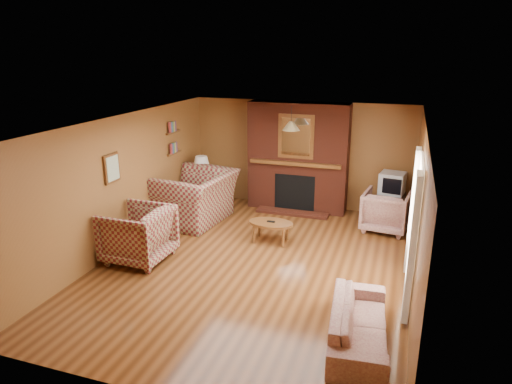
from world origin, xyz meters
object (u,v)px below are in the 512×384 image
(side_table, at_px, (203,195))
(floral_sofa, at_px, (359,323))
(plaid_loveseat, at_px, (195,197))
(coffee_table, at_px, (271,225))
(fireplace, at_px, (298,158))
(plaid_armchair, at_px, (138,234))
(tv_stand, at_px, (390,207))
(crt_tv, at_px, (392,183))
(floral_armchair, at_px, (386,211))
(table_lamp, at_px, (202,169))

(side_table, bearing_deg, floral_sofa, -45.47)
(floral_sofa, bearing_deg, plaid_loveseat, 44.93)
(floral_sofa, relative_size, side_table, 3.25)
(floral_sofa, xyz_separation_m, coffee_table, (-1.92, 2.60, 0.09))
(plaid_loveseat, bearing_deg, fireplace, 133.88)
(plaid_armchair, relative_size, coffee_table, 1.23)
(tv_stand, bearing_deg, floral_sofa, -90.11)
(fireplace, xyz_separation_m, plaid_loveseat, (-1.85, -1.45, -0.66))
(floral_sofa, relative_size, crt_tv, 3.13)
(side_table, bearing_deg, crt_tv, 4.74)
(coffee_table, distance_m, crt_tv, 2.79)
(floral_armchair, bearing_deg, plaid_loveseat, 18.01)
(tv_stand, bearing_deg, table_lamp, -173.34)
(fireplace, height_order, plaid_armchair, fireplace)
(coffee_table, relative_size, tv_stand, 1.36)
(floral_sofa, bearing_deg, fireplace, 17.42)
(floral_sofa, height_order, tv_stand, tv_stand)
(plaid_loveseat, relative_size, coffee_table, 1.91)
(plaid_loveseat, xyz_separation_m, table_lamp, (-0.25, 0.91, 0.37))
(coffee_table, bearing_deg, side_table, 144.95)
(plaid_armchair, bearing_deg, coffee_table, 128.26)
(tv_stand, relative_size, crt_tv, 1.13)
(floral_armchair, distance_m, tv_stand, 0.54)
(floral_sofa, height_order, coffee_table, floral_sofa)
(side_table, distance_m, table_lamp, 0.63)
(coffee_table, xyz_separation_m, crt_tv, (2.07, 1.81, 0.50))
(plaid_armchair, xyz_separation_m, tv_stand, (4.00, 3.27, -0.16))
(coffee_table, xyz_separation_m, side_table, (-2.08, 1.46, -0.08))
(floral_sofa, height_order, crt_tv, crt_tv)
(plaid_armchair, bearing_deg, fireplace, 151.86)
(plaid_armchair, xyz_separation_m, floral_sofa, (3.85, -1.15, -0.22))
(fireplace, height_order, coffee_table, fireplace)
(side_table, bearing_deg, coffee_table, -35.05)
(plaid_armchair, xyz_separation_m, coffee_table, (1.93, 1.45, -0.13))
(plaid_armchair, height_order, crt_tv, crt_tv)
(crt_tv, bearing_deg, table_lamp, -175.26)
(plaid_loveseat, height_order, floral_sofa, plaid_loveseat)
(coffee_table, height_order, side_table, side_table)
(plaid_loveseat, xyz_separation_m, side_table, (-0.25, 0.91, -0.26))
(table_lamp, bearing_deg, fireplace, 14.29)
(tv_stand, bearing_deg, coffee_table, -136.89)
(tv_stand, height_order, crt_tv, crt_tv)
(floral_sofa, bearing_deg, plaid_armchair, 68.36)
(plaid_loveseat, height_order, crt_tv, crt_tv)
(coffee_table, bearing_deg, fireplace, 89.56)
(side_table, bearing_deg, tv_stand, 4.82)
(tv_stand, bearing_deg, fireplace, 176.69)
(floral_armchair, height_order, table_lamp, table_lamp)
(plaid_loveseat, relative_size, floral_armchair, 1.82)
(plaid_loveseat, distance_m, tv_stand, 4.11)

